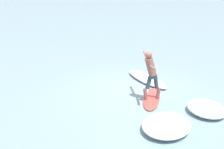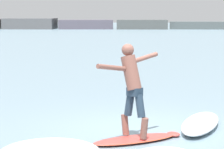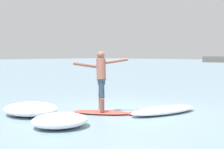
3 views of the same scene
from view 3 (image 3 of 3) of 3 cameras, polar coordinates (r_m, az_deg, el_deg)
The scene contains 6 objects.
ground_plane at distance 10.15m, azimuth 2.39°, elevation -6.48°, with size 200.00×200.00×0.00m, color #7793A1.
surfboard at distance 9.47m, azimuth -1.74°, elevation -6.92°, with size 1.89×1.41×0.23m.
surfer at distance 9.41m, azimuth -2.00°, elevation -0.17°, with size 1.17×1.32×1.80m.
wave_foam_at_tail at distance 9.56m, azimuth 9.45°, elevation -6.47°, with size 1.33×2.49×0.22m.
wave_foam_at_nose at distance 7.84m, azimuth -9.50°, elevation -8.27°, with size 1.65×1.76×0.34m.
wave_foam_beside at distance 9.54m, azimuth -14.60°, elevation -6.12°, with size 1.93×1.73×0.37m.
Camera 3 is at (6.35, -7.71, 1.79)m, focal length 50.00 mm.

